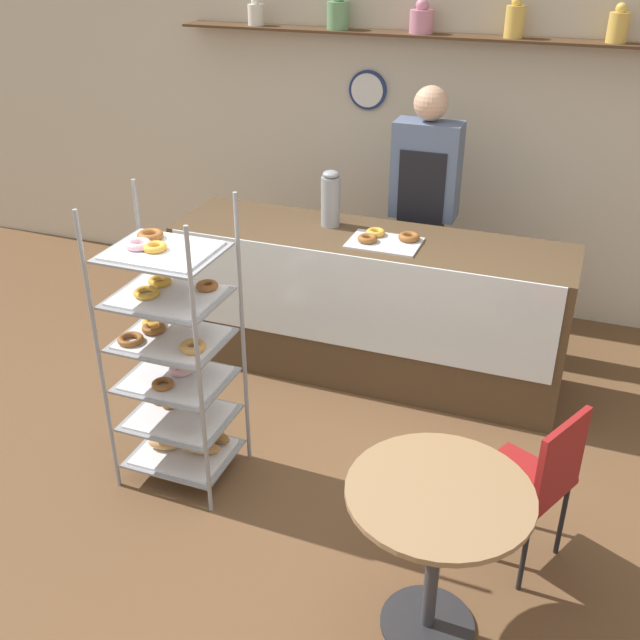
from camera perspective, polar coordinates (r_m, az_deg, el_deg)
The scene contains 9 objects.
ground_plane at distance 4.10m, azimuth -2.42°, elevation -13.21°, with size 14.00×14.00×0.00m, color brown.
back_wall at distance 5.78m, azimuth 7.90°, elevation 14.49°, with size 10.00×0.30×2.70m.
display_counter at distance 4.90m, azimuth 3.66°, elevation 1.12°, with size 2.53×0.67×0.97m.
pastry_rack at distance 3.92m, azimuth -11.10°, elevation -2.98°, with size 0.58×0.49×1.58m.
person_worker at distance 5.18m, azimuth 7.90°, elevation 8.47°, with size 0.44×0.23×1.79m.
cafe_table at distance 3.13m, azimuth 8.87°, elevation -15.27°, with size 0.74×0.74×0.76m.
cafe_chair at distance 3.54m, azimuth 16.29°, elevation -11.31°, with size 0.51×0.51×0.86m.
coffee_carafe at distance 4.81m, azimuth 0.82°, elevation 9.21°, with size 0.12×0.12×0.36m.
donut_tray_counter at distance 4.61m, azimuth 5.00°, elevation 6.14°, with size 0.43×0.31×0.05m.
Camera 1 is at (1.24, -2.82, 2.71)m, focal length 42.00 mm.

